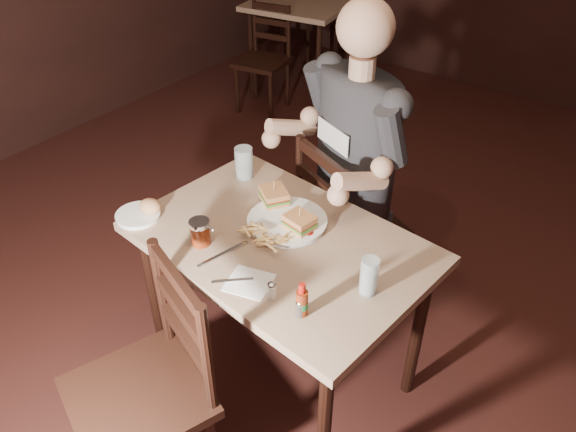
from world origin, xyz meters
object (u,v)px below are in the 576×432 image
Objects in this scene: bg_table at (302,12)px; side_plate at (138,216)px; glass_right at (369,276)px; chair_far at (351,225)px; diner at (349,127)px; bg_chair_near at (262,61)px; syrup_dispenser at (200,232)px; main_table at (280,257)px; hot_sauce at (302,299)px; dinner_plate at (287,222)px; bg_chair_far at (336,19)px; chair_near at (137,397)px; glass_left at (244,163)px.

side_plate reaches higher than bg_table.
glass_right is at bearing 10.69° from side_plate.
diner is (-0.02, -0.05, 0.54)m from chair_far.
diner is (1.74, -1.55, 0.59)m from bg_chair_near.
syrup_dispenser is at bearing -81.37° from diner.
hot_sauce reaches higher than main_table.
dinner_plate is at bearing 62.58° from syrup_dispenser.
dinner_plate is 0.35m from syrup_dispenser.
bg_chair_far reaches higher than side_plate.
bg_table is 0.86× the size of diner.
side_plate is (-0.51, -0.32, -0.00)m from dinner_plate.
chair_far is 1.28m from chair_near.
glass_right reaches higher than side_plate.
chair_near is 6.56× the size of glass_left.
bg_chair_near is (-1.78, 2.09, -0.27)m from main_table.
dinner_plate is 0.60m from side_plate.
chair_far reaches higher than syrup_dispenser.
side_plate is at bearing -157.12° from main_table.
main_table is 2.76m from bg_chair_near.
diner is at bearing -50.36° from bg_table.
main_table is 0.60m from side_plate.
chair_far is at bearing -50.84° from bg_chair_near.
hot_sauce is (0.29, -0.27, 0.15)m from main_table.
bg_chair_near is 0.79× the size of diner.
syrup_dispenser is at bearing -66.21° from bg_chair_near.
diner is 0.51m from dinner_plate.
chair_far is 2.31m from bg_chair_near.
hot_sauce is at bearing 67.56° from chair_near.
bg_chair_far is at bearing 115.32° from glass_left.
bg_chair_far is 3.27m from glass_left.
side_plate is (1.24, -2.87, 0.10)m from bg_table.
chair_far reaches higher than bg_chair_near.
side_plate is at bearing -72.31° from bg_chair_near.
bg_table is at bearing 125.47° from hot_sauce.
main_table is at bearing -60.01° from bg_chair_near.
chair_near reaches higher than side_plate.
chair_far is 0.60m from dinner_plate.
chair_near is 1.05m from glass_left.
glass_right is (2.19, -2.69, 0.16)m from bg_table.
hot_sauce is (0.68, -0.52, -0.01)m from glass_left.
hot_sauce is 0.76× the size of side_plate.
chair_near is (-0.09, -0.69, -0.20)m from main_table.
chair_near is at bearing -94.33° from dinner_plate.
chair_far is 2.99× the size of dinner_plate.
bg_table is 1.09× the size of bg_chair_near.
chair_near reaches higher than glass_right.
glass_right is (0.43, -0.64, 0.38)m from chair_far.
chair_far is 6.53× the size of glass_right.
chair_far reaches higher than side_plate.
chair_far is 0.97× the size of chair_near.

